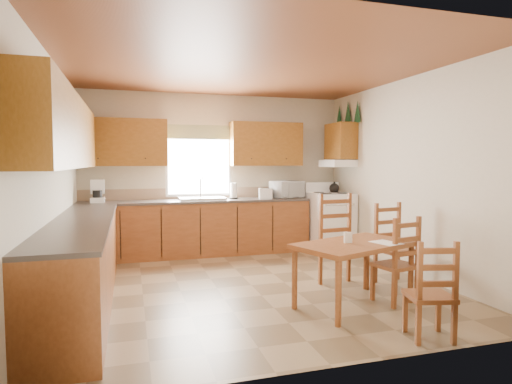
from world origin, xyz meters
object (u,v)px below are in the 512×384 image
object	(u,v)px
dining_table	(354,274)
chair_far_left	(344,242)
chair_near_left	(429,289)
chair_far_right	(397,245)
microwave	(287,189)
stove	(330,223)
chair_near_right	(395,259)

from	to	relation	value
dining_table	chair_far_left	size ratio (longest dim) A/B	1.13
chair_near_left	chair_far_right	world-z (taller)	chair_far_right
chair_near_left	chair_far_right	bearing A→B (deg)	-100.97
chair_near_left	chair_far_right	distance (m)	1.67
microwave	stove	bearing A→B (deg)	-43.11
stove	dining_table	bearing A→B (deg)	-113.72
microwave	chair_near_right	world-z (taller)	microwave
stove	dining_table	size ratio (longest dim) A/B	0.77
stove	chair_far_right	bearing A→B (deg)	-95.76
microwave	chair_near_right	bearing A→B (deg)	-108.11
chair_near_left	chair_far_right	size ratio (longest dim) A/B	0.86
dining_table	chair_near_right	xyz separation A→B (m)	(0.49, -0.02, 0.13)
stove	chair_far_right	xyz separation A→B (m)	(-0.12, -2.10, 0.01)
stove	chair_near_left	xyz separation A→B (m)	(-0.83, -3.61, -0.06)
chair_near_right	chair_far_left	size ratio (longest dim) A/B	0.84
stove	chair_far_left	world-z (taller)	chair_far_left
chair_far_left	chair_far_right	bearing A→B (deg)	-11.77
microwave	chair_near_left	size ratio (longest dim) A/B	0.56
chair_far_left	chair_near_left	bearing A→B (deg)	-95.49
chair_near_right	chair_far_left	distance (m)	0.73
microwave	chair_near_left	bearing A→B (deg)	-113.12
chair_near_right	chair_far_right	xyz separation A→B (m)	(0.42, 0.58, 0.03)
stove	microwave	bearing A→B (deg)	155.41
stove	chair_near_right	distance (m)	2.73
chair_near_left	microwave	bearing A→B (deg)	-77.77
chair_far_left	stove	bearing A→B (deg)	63.21
dining_table	chair_far_left	world-z (taller)	chair_far_left
dining_table	chair_far_right	distance (m)	1.08
stove	chair_far_left	distance (m)	2.17
chair_near_right	microwave	bearing A→B (deg)	-97.95
chair_far_left	dining_table	bearing A→B (deg)	-113.49
chair_near_right	chair_far_left	bearing A→B (deg)	-78.58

